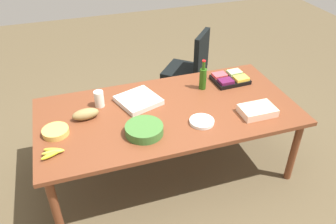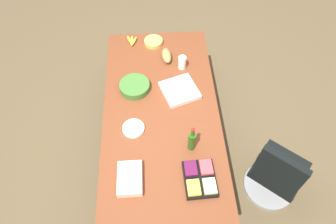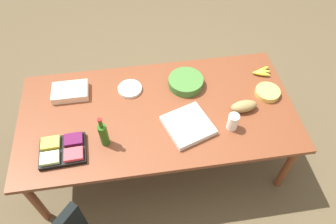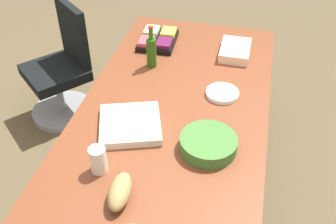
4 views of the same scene
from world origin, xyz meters
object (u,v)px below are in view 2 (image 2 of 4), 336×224
(paper_plate_stack, at_px, (133,128))
(salad_bowl, at_px, (135,87))
(sheet_cake, at_px, (130,179))
(office_chair, at_px, (275,176))
(wine_bottle, at_px, (192,141))
(mayo_jar, at_px, (182,62))
(conference_table, at_px, (161,113))
(pizza_box, at_px, (180,90))
(bread_loaf, at_px, (167,56))
(banana_bunch, at_px, (132,41))
(chip_bowl, at_px, (153,42))
(fruit_platter, at_px, (200,178))

(paper_plate_stack, xyz_separation_m, salad_bowl, (0.52, -0.01, 0.03))
(sheet_cake, relative_size, salad_bowl, 0.98)
(office_chair, relative_size, wine_bottle, 3.18)
(paper_plate_stack, xyz_separation_m, mayo_jar, (0.82, -0.55, 0.06))
(mayo_jar, bearing_deg, conference_table, 155.67)
(pizza_box, bearing_deg, paper_plate_stack, 113.21)
(pizza_box, height_order, wine_bottle, wine_bottle)
(bread_loaf, height_order, mayo_jar, mayo_jar)
(banana_bunch, xyz_separation_m, paper_plate_stack, (-1.28, -0.02, -0.01))
(chip_bowl, relative_size, paper_plate_stack, 1.02)
(pizza_box, relative_size, mayo_jar, 2.28)
(banana_bunch, bearing_deg, sheet_cake, 179.93)
(chip_bowl, distance_m, banana_bunch, 0.27)
(salad_bowl, bearing_deg, office_chair, -124.00)
(office_chair, relative_size, bread_loaf, 4.22)
(sheet_cake, bearing_deg, chip_bowl, -8.52)
(office_chair, bearing_deg, mayo_jar, 34.91)
(wine_bottle, distance_m, salad_bowl, 0.94)
(banana_bunch, height_order, salad_bowl, salad_bowl)
(mayo_jar, bearing_deg, chip_bowl, 36.56)
(paper_plate_stack, bearing_deg, bread_loaf, -21.68)
(sheet_cake, relative_size, fruit_platter, 0.86)
(office_chair, relative_size, chip_bowl, 4.53)
(office_chair, distance_m, pizza_box, 1.33)
(chip_bowl, bearing_deg, paper_plate_stack, 169.05)
(sheet_cake, relative_size, bread_loaf, 1.33)
(bread_loaf, distance_m, mayo_jar, 0.23)
(fruit_platter, bearing_deg, banana_bunch, 18.47)
(mayo_jar, bearing_deg, fruit_platter, -178.38)
(banana_bunch, relative_size, paper_plate_stack, 0.88)
(conference_table, height_order, banana_bunch, banana_bunch)
(chip_bowl, distance_m, bread_loaf, 0.31)
(paper_plate_stack, height_order, salad_bowl, salad_bowl)
(chip_bowl, xyz_separation_m, sheet_cake, (-1.78, 0.27, 0.01))
(banana_bunch, bearing_deg, office_chair, -139.66)
(chip_bowl, distance_m, paper_plate_stack, 1.27)
(pizza_box, relative_size, salad_bowl, 1.10)
(pizza_box, relative_size, wine_bottle, 1.13)
(wine_bottle, height_order, mayo_jar, wine_bottle)
(fruit_platter, bearing_deg, sheet_cake, 86.91)
(chip_bowl, bearing_deg, pizza_box, -161.90)
(paper_plate_stack, distance_m, mayo_jar, 0.99)
(office_chair, bearing_deg, bread_loaf, 36.64)
(sheet_cake, distance_m, salad_bowl, 1.07)
(office_chair, xyz_separation_m, wine_bottle, (0.19, 0.87, 0.48))
(bread_loaf, bearing_deg, mayo_jar, -131.78)
(paper_plate_stack, relative_size, bread_loaf, 0.92)
(sheet_cake, height_order, fruit_platter, fruit_platter)
(conference_table, xyz_separation_m, salad_bowl, (0.30, 0.27, 0.10))
(pizza_box, distance_m, salad_bowl, 0.49)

